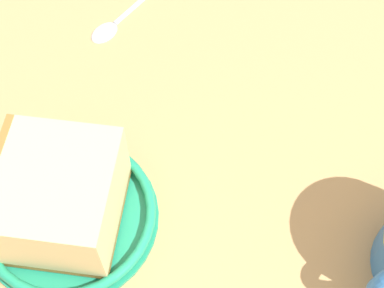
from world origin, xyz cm
name	(u,v)px	position (x,y,z in cm)	size (l,w,h in cm)	color
ground_plane	(186,212)	(0.00, 0.00, -1.79)	(141.71, 141.71, 3.59)	tan
small_plate	(70,215)	(-6.96, 5.94, 0.74)	(13.85, 13.85, 1.51)	#1E8C66
cake_slice	(58,197)	(-7.11, 6.17, 3.97)	(12.48, 12.32, 6.44)	#9E662D
teaspoon	(119,17)	(10.64, 17.80, 0.35)	(12.98, 2.12, 0.80)	silver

